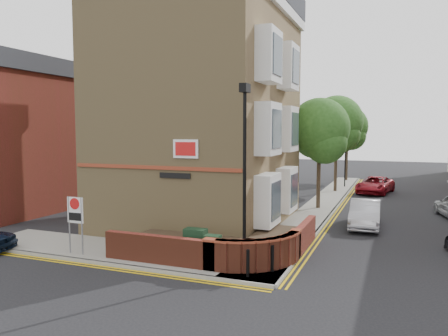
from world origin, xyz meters
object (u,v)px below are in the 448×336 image
at_px(zone_sign, 75,215).
at_px(silver_car_near, 365,214).
at_px(lamppost, 245,175).
at_px(utility_cabinet_large, 196,245).

height_order(zone_sign, silver_car_near, zone_sign).
relative_size(zone_sign, silver_car_near, 0.54).
xyz_separation_m(lamppost, zone_sign, (-6.60, -0.70, -1.70)).
bearing_deg(utility_cabinet_large, zone_sign, -170.31).
height_order(lamppost, zone_sign, lamppost).
relative_size(utility_cabinet_large, zone_sign, 0.55).
bearing_deg(zone_sign, utility_cabinet_large, 9.69).
distance_m(utility_cabinet_large, silver_car_near, 10.15).
height_order(utility_cabinet_large, silver_car_near, silver_car_near).
bearing_deg(silver_car_near, zone_sign, -138.53).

